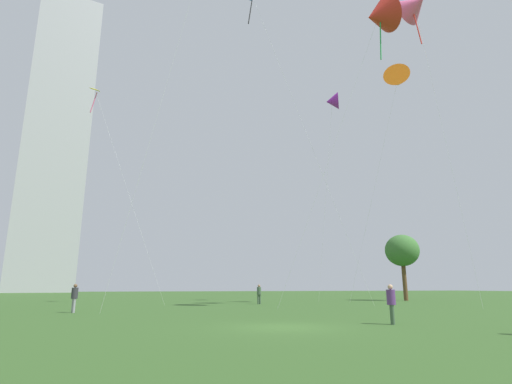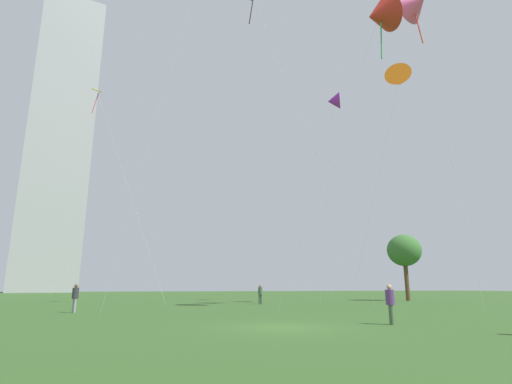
{
  "view_description": "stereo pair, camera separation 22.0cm",
  "coord_description": "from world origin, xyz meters",
  "views": [
    {
      "loc": [
        -6.1,
        -16.06,
        1.6
      ],
      "look_at": [
        1.48,
        8.69,
        7.72
      ],
      "focal_mm": 28.22,
      "sensor_mm": 36.0,
      "label": 1
    },
    {
      "loc": [
        -5.89,
        -16.13,
        1.6
      ],
      "look_at": [
        1.48,
        8.69,
        7.72
      ],
      "focal_mm": 28.22,
      "sensor_mm": 36.0,
      "label": 2
    }
  ],
  "objects": [
    {
      "name": "ground",
      "position": [
        0.0,
        0.0,
        0.0
      ],
      "size": [
        280.0,
        280.0,
        0.0
      ],
      "primitive_type": "plane",
      "color": "#335623"
    },
    {
      "name": "person_standing_0",
      "position": [
        5.83,
        21.89,
        1.05
      ],
      "size": [
        0.41,
        0.41,
        1.82
      ],
      "rotation": [
        0.0,
        0.0,
        0.01
      ],
      "color": "#3F593F",
      "rests_on": "ground"
    },
    {
      "name": "person_standing_2",
      "position": [
        4.98,
        -0.26,
        0.99
      ],
      "size": [
        0.38,
        0.38,
        1.71
      ],
      "rotation": [
        0.0,
        0.0,
        4.29
      ],
      "color": "#3F593F",
      "rests_on": "ground"
    },
    {
      "name": "person_standing_3",
      "position": [
        -9.44,
        12.7,
        1.03
      ],
      "size": [
        0.4,
        0.4,
        1.79
      ],
      "rotation": [
        0.0,
        0.0,
        5.17
      ],
      "color": "gray",
      "rests_on": "ground"
    },
    {
      "name": "kite_flying_0",
      "position": [
        12.25,
        8.88,
        23.65
      ],
      "size": [
        9.28,
        6.06,
        25.48
      ],
      "color": "silver",
      "rests_on": "ground"
    },
    {
      "name": "kite_flying_1",
      "position": [
        17.48,
        10.51,
        27.01
      ],
      "size": [
        3.31,
        3.3,
        28.54
      ],
      "color": "silver",
      "rests_on": "ground"
    },
    {
      "name": "kite_flying_3",
      "position": [
        -10.96,
        26.43,
        21.61
      ],
      "size": [
        8.9,
        4.52,
        22.51
      ],
      "color": "silver",
      "rests_on": "ground"
    },
    {
      "name": "kite_flying_4",
      "position": [
        19.39,
        16.27,
        22.81
      ],
      "size": [
        4.91,
        8.53,
        24.29
      ],
      "color": "silver",
      "rests_on": "ground"
    },
    {
      "name": "kite_flying_5",
      "position": [
        15.72,
        23.8,
        23.34
      ],
      "size": [
        2.58,
        3.93,
        24.38
      ],
      "color": "silver",
      "rests_on": "ground"
    },
    {
      "name": "park_tree_2",
      "position": [
        25.6,
        26.15,
        5.91
      ],
      "size": [
        4.06,
        4.06,
        7.89
      ],
      "color": "brown",
      "rests_on": "ground"
    },
    {
      "name": "distant_highrise_0",
      "position": [
        -32.07,
        120.43,
        48.31
      ],
      "size": [
        21.62,
        20.23,
        96.62
      ],
      "primitive_type": "cube",
      "rotation": [
        0.0,
        0.0,
        0.2
      ],
      "color": "#A8A8AD",
      "rests_on": "ground"
    }
  ]
}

